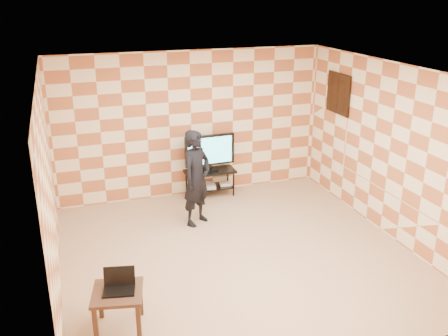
{
  "coord_description": "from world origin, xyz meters",
  "views": [
    {
      "loc": [
        -2.26,
        -6.13,
        3.73
      ],
      "look_at": [
        0.0,
        0.6,
        1.15
      ],
      "focal_mm": 40.0,
      "sensor_mm": 36.0,
      "label": 1
    }
  ],
  "objects": [
    {
      "name": "laptop",
      "position": [
        -1.84,
        -1.15,
        0.55
      ],
      "size": [
        0.4,
        0.35,
        0.24
      ],
      "color": "black",
      "rests_on": "side_table"
    },
    {
      "name": "floor",
      "position": [
        0.0,
        0.0,
        0.0
      ],
      "size": [
        5.0,
        5.0,
        0.0
      ],
      "primitive_type": "plane",
      "color": "tan",
      "rests_on": "ground"
    },
    {
      "name": "wall_left",
      "position": [
        -2.5,
        0.0,
        1.35
      ],
      "size": [
        0.02,
        5.0,
        2.7
      ],
      "primitive_type": "cube",
      "color": "beige",
      "rests_on": "ground"
    },
    {
      "name": "game_console",
      "position": [
        0.58,
        2.24,
        0.2
      ],
      "size": [
        0.23,
        0.17,
        0.05
      ],
      "primitive_type": "cube",
      "rotation": [
        0.0,
        0.0,
        -0.1
      ],
      "color": "silver",
      "rests_on": "tv_stand"
    },
    {
      "name": "ceiling",
      "position": [
        0.0,
        0.0,
        2.7
      ],
      "size": [
        5.0,
        5.0,
        0.02
      ],
      "primitive_type": "cube",
      "color": "white",
      "rests_on": "wall_back"
    },
    {
      "name": "side_table",
      "position": [
        -1.87,
        -1.19,
        0.41
      ],
      "size": [
        0.67,
        0.67,
        0.5
      ],
      "color": "#392718",
      "rests_on": "floor"
    },
    {
      "name": "wall_front",
      "position": [
        0.0,
        -2.5,
        1.35
      ],
      "size": [
        5.0,
        0.02,
        2.7
      ],
      "primitive_type": "cube",
      "color": "beige",
      "rests_on": "ground"
    },
    {
      "name": "wall_back",
      "position": [
        0.0,
        2.5,
        1.35
      ],
      "size": [
        5.0,
        0.02,
        2.7
      ],
      "primitive_type": "cube",
      "color": "beige",
      "rests_on": "ground"
    },
    {
      "name": "wall_right",
      "position": [
        2.5,
        0.0,
        1.35
      ],
      "size": [
        0.02,
        5.0,
        2.7
      ],
      "primitive_type": "cube",
      "color": "beige",
      "rests_on": "ground"
    },
    {
      "name": "person",
      "position": [
        -0.27,
        1.2,
        0.8
      ],
      "size": [
        0.7,
        0.66,
        1.61
      ],
      "primitive_type": "imported",
      "rotation": [
        0.0,
        0.0,
        0.63
      ],
      "color": "black",
      "rests_on": "floor"
    },
    {
      "name": "wall_art",
      "position": [
        2.47,
        1.55,
        1.95
      ],
      "size": [
        0.04,
        0.72,
        0.72
      ],
      "color": "black",
      "rests_on": "wall_right"
    },
    {
      "name": "tv",
      "position": [
        0.28,
        2.25,
        0.88
      ],
      "size": [
        0.95,
        0.19,
        0.69
      ],
      "color": "black",
      "rests_on": "tv_stand"
    },
    {
      "name": "tv_stand",
      "position": [
        0.28,
        2.26,
        0.36
      ],
      "size": [
        0.94,
        0.42,
        0.5
      ],
      "color": "black",
      "rests_on": "floor"
    },
    {
      "name": "dvd_player",
      "position": [
        0.18,
        2.25,
        0.2
      ],
      "size": [
        0.43,
        0.35,
        0.06
      ],
      "primitive_type": "cube",
      "rotation": [
        0.0,
        0.0,
        -0.19
      ],
      "color": "#B6B6B9",
      "rests_on": "tv_stand"
    }
  ]
}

